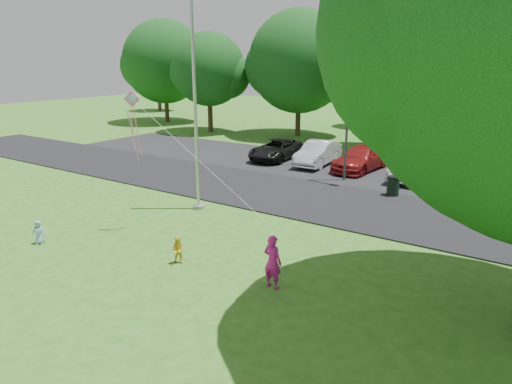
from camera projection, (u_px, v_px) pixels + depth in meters
The scene contains 13 objects.
ground at pixel (180, 269), 14.32m from camera, with size 120.00×120.00×0.00m, color #306C1C.
park_road at pixel (311, 199), 21.50m from camera, with size 60.00×6.00×0.06m, color black.
parking_strip at pixel (362, 172), 26.70m from camera, with size 42.00×7.00×0.06m, color black.
flagpole at pixel (195, 114), 19.01m from camera, with size 0.50×0.50×10.00m.
street_lamp at pixel (353, 106), 23.44m from camera, with size 1.88×0.45×6.69m.
trash_can at pixel (393, 186), 21.83m from camera, with size 0.62×0.62×0.98m.
tree_row at pixel (436, 69), 31.24m from camera, with size 64.35×11.94×10.88m.
horizon_trees at pixel (493, 85), 38.02m from camera, with size 77.46×7.20×7.02m.
parked_cars at pixel (358, 159), 26.65m from camera, with size 14.14×5.25×1.46m.
woman at pixel (273, 262), 12.98m from camera, with size 0.59×0.38×1.61m, color #C61A83.
child_yellow at pixel (179, 250), 14.61m from camera, with size 0.44×0.34×0.91m, color yellow.
child_blue at pixel (39, 232), 16.21m from camera, with size 0.42×0.27×0.86m, color #8CB4D7.
kite at pixel (136, 114), 16.30m from camera, with size 6.96×1.42×3.47m.
Camera 1 is at (9.24, -9.55, 6.34)m, focal length 32.00 mm.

